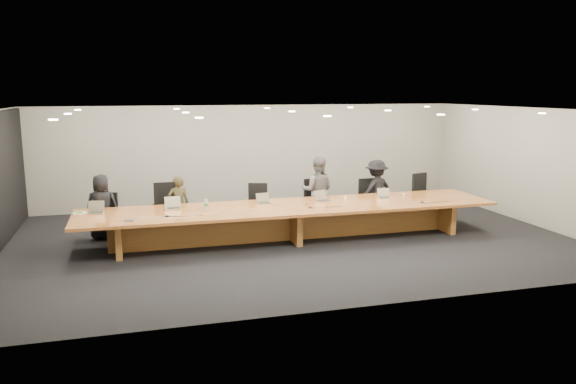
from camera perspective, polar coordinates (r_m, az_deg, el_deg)
name	(u,v)px	position (r m, az deg, el deg)	size (l,w,h in m)	color
ground	(292,239)	(12.28, 0.38, -4.84)	(12.00, 12.00, 0.00)	black
back_wall	(252,155)	(15.84, -3.64, 3.74)	(12.00, 0.02, 2.80)	beige
conference_table	(292,216)	(12.15, 0.38, -2.47)	(9.00, 1.80, 0.75)	brown
chair_far_left	(106,215)	(13.00, -17.99, -2.25)	(0.51, 0.51, 0.99)	black
chair_left	(166,209)	(12.88, -12.27, -1.66)	(0.60, 0.60, 1.18)	black
chair_mid_left	(257,206)	(13.13, -3.17, -1.45)	(0.55, 0.55, 1.07)	black
chair_mid_right	(317,201)	(13.57, 2.98, -0.96)	(0.57, 0.57, 1.12)	black
chair_right	(370,199)	(14.12, 8.32, -0.75)	(0.53, 0.53, 1.05)	black
chair_far_right	(425,195)	(14.79, 13.78, -0.29)	(0.57, 0.57, 1.13)	black
person_a	(102,207)	(12.85, -18.38, -1.42)	(0.70, 0.45, 1.43)	black
person_b	(179,205)	(12.87, -11.04, -1.29)	(0.48, 0.32, 1.33)	#322E1B
person_c	(318,191)	(13.54, 3.02, 0.14)	(0.80, 0.62, 1.64)	#5B5C5E
person_d	(376,190)	(14.07, 8.94, 0.17)	(0.98, 0.56, 1.52)	black
laptop_a	(95,207)	(11.99, -18.99, -1.48)	(0.32, 0.23, 0.25)	tan
laptop_b	(173,203)	(12.00, -11.57, -1.09)	(0.33, 0.24, 0.26)	beige
laptop_c	(264,198)	(12.33, -2.46, -0.65)	(0.29, 0.21, 0.23)	tan
laptop_d	(323,196)	(12.60, 3.62, -0.39)	(0.31, 0.23, 0.25)	#BBA78F
laptop_e	(384,193)	(13.14, 9.77, -0.12)	(0.29, 0.21, 0.23)	beige
water_bottle	(206,205)	(11.76, -8.33, -1.30)	(0.07, 0.07, 0.23)	silver
amber_mug	(206,206)	(11.94, -8.29, -1.46)	(0.07, 0.07, 0.09)	brown
paper_cup_near	(345,198)	(12.81, 5.85, -0.61)	(0.07, 0.07, 0.08)	white
paper_cup_far	(404,195)	(13.36, 11.70, -0.33)	(0.07, 0.07, 0.08)	silver
notepad	(80,213)	(12.10, -20.41, -2.04)	(0.25, 0.20, 0.02)	silver
lime_gadget	(79,212)	(12.08, -20.45, -1.96)	(0.15, 0.09, 0.02)	#50A82D
av_box	(130,220)	(11.15, -15.80, -2.76)	(0.19, 0.14, 0.03)	#ABACB0
mic_left	(167,216)	(11.33, -12.17, -2.40)	(0.11, 0.11, 0.03)	black
mic_center	(310,207)	(11.90, 2.29, -1.56)	(0.10, 0.10, 0.03)	black
mic_right	(423,202)	(12.78, 13.51, -1.01)	(0.11, 0.11, 0.03)	black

